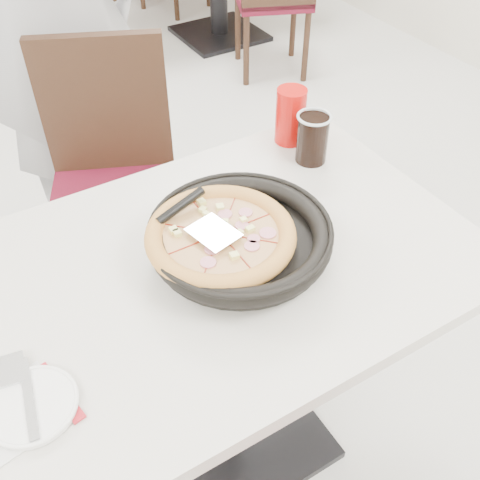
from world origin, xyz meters
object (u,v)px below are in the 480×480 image
pizza_pan (240,243)px  diner_person (49,2)px  red_cup (290,116)px  main_table (218,359)px  side_plate (32,406)px  cola_glass (312,140)px  chair_far (113,197)px  pizza (221,241)px

pizza_pan → diner_person: 1.22m
red_cup → diner_person: size_ratio=0.08×
main_table → pizza_pan: bearing=-16.4°
side_plate → cola_glass: bearing=22.8°
chair_far → diner_person: 0.70m
chair_far → pizza: size_ratio=3.35×
chair_far → pizza_pan: bearing=119.6°
pizza_pan → red_cup: red_cup is taller
pizza_pan → diner_person: (-0.02, 1.21, 0.16)m
chair_far → diner_person: size_ratio=0.50×
pizza → diner_person: diner_person is taller
pizza_pan → cola_glass: (0.36, 0.23, 0.02)m
pizza → red_cup: red_cup is taller
side_plate → diner_person: size_ratio=0.08×
pizza_pan → pizza: 0.05m
pizza → cola_glass: (0.41, 0.22, 0.00)m
cola_glass → chair_far: bearing=132.7°
main_table → diner_person: diner_person is taller
diner_person → cola_glass: bearing=114.0°
pizza → side_plate: (-0.47, -0.15, -0.05)m
chair_far → main_table: bearing=114.8°
chair_far → pizza: (0.03, -0.69, 0.34)m
main_table → red_cup: (0.43, 0.32, 0.45)m
cola_glass → red_cup: size_ratio=0.81×
cola_glass → diner_person: diner_person is taller
pizza_pan → red_cup: size_ratio=2.42×
chair_far → side_plate: 0.99m
red_cup → pizza: bearing=-141.5°
side_plate → red_cup: red_cup is taller
main_table → chair_far: chair_far is taller
chair_far → cola_glass: (0.44, -0.47, 0.34)m
chair_far → cola_glass: bearing=156.4°
side_plate → cola_glass: 0.95m
pizza_pan → side_plate: (-0.51, -0.14, -0.03)m
chair_far → side_plate: (-0.44, -0.84, 0.28)m
pizza → red_cup: 0.53m
chair_far → side_plate: chair_far is taller
main_table → chair_far: (-0.01, 0.68, 0.10)m
red_cup → diner_person: 0.96m
cola_glass → side_plate: bearing=-157.2°
pizza_pan → cola_glass: 0.43m
pizza_pan → side_plate: pizza_pan is taller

